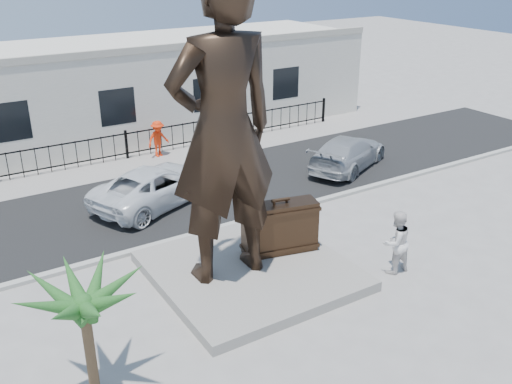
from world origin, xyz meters
TOP-DOWN VIEW (x-y plane):
  - ground at (0.00, 0.00)m, footprint 100.00×100.00m
  - street at (0.00, 8.00)m, footprint 40.00×7.00m
  - curb at (0.00, 4.50)m, footprint 40.00×0.25m
  - far_sidewalk at (0.00, 12.00)m, footprint 40.00×2.50m
  - plinth at (-0.50, 1.50)m, footprint 5.20×5.20m
  - fence at (0.00, 12.80)m, footprint 22.00×0.10m
  - building at (0.00, 17.00)m, footprint 28.00×7.00m
  - statue at (-1.22, 1.61)m, footprint 3.03×2.04m
  - suitcase at (0.71, 1.81)m, footprint 2.29×1.17m
  - tourist at (3.13, -0.49)m, footprint 0.94×0.75m
  - car_white at (-0.82, 7.57)m, footprint 5.54×4.10m
  - car_silver at (7.54, 6.74)m, footprint 5.03×3.69m
  - worker at (1.31, 12.31)m, footprint 1.16×0.82m

SIDE VIEW (x-z plane):
  - ground at x=0.00m, z-range 0.00..0.00m
  - street at x=0.00m, z-range 0.00..0.01m
  - far_sidewalk at x=0.00m, z-range 0.00..0.02m
  - curb at x=0.00m, z-range 0.00..0.12m
  - plinth at x=-0.50m, z-range 0.00..0.30m
  - fence at x=0.00m, z-range 0.00..1.20m
  - car_silver at x=7.54m, z-range 0.01..1.36m
  - car_white at x=-0.82m, z-range 0.01..1.41m
  - worker at x=1.31m, z-range 0.02..1.65m
  - tourist at x=3.13m, z-range 0.00..1.89m
  - suitcase at x=0.71m, z-range 0.30..1.84m
  - building at x=0.00m, z-range 0.00..4.40m
  - statue at x=-1.22m, z-range 0.30..8.45m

